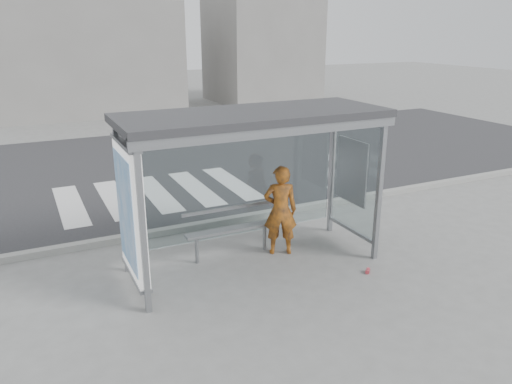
# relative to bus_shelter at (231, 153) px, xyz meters

# --- Properties ---
(ground) EXTENTS (80.00, 80.00, 0.00)m
(ground) POSITION_rel_bus_shelter_xyz_m (0.37, -0.06, -1.98)
(ground) COLOR slate
(ground) RESTS_ON ground
(road) EXTENTS (30.00, 10.00, 0.01)m
(road) POSITION_rel_bus_shelter_xyz_m (0.37, 6.94, -1.98)
(road) COLOR #2A2A2D
(road) RESTS_ON ground
(curb) EXTENTS (30.00, 0.18, 0.12)m
(curb) POSITION_rel_bus_shelter_xyz_m (0.37, 1.89, -1.92)
(curb) COLOR gray
(curb) RESTS_ON ground
(crosswalk) EXTENTS (4.55, 3.00, 0.00)m
(crosswalk) POSITION_rel_bus_shelter_xyz_m (-0.13, 4.44, -1.98)
(crosswalk) COLOR silver
(crosswalk) RESTS_ON ground
(bus_shelter) EXTENTS (4.25, 1.65, 2.62)m
(bus_shelter) POSITION_rel_bus_shelter_xyz_m (0.00, 0.00, 0.00)
(bus_shelter) COLOR gray
(bus_shelter) RESTS_ON ground
(building_center) EXTENTS (8.00, 5.00, 5.00)m
(building_center) POSITION_rel_bus_shelter_xyz_m (0.37, 17.94, 0.52)
(building_center) COLOR slate
(building_center) RESTS_ON ground
(building_right) EXTENTS (5.00, 5.00, 7.00)m
(building_right) POSITION_rel_bus_shelter_xyz_m (9.37, 17.94, 1.52)
(building_right) COLOR slate
(building_right) RESTS_ON ground
(person) EXTENTS (0.69, 0.58, 1.62)m
(person) POSITION_rel_bus_shelter_xyz_m (0.99, 0.16, -1.17)
(person) COLOR #EF5516
(person) RESTS_ON ground
(bench) EXTENTS (1.66, 0.31, 0.86)m
(bench) POSITION_rel_bus_shelter_xyz_m (0.16, 0.44, -1.47)
(bench) COLOR slate
(bench) RESTS_ON ground
(soda_can) EXTENTS (0.14, 0.14, 0.07)m
(soda_can) POSITION_rel_bus_shelter_xyz_m (1.93, -1.16, -1.95)
(soda_can) COLOR #E64351
(soda_can) RESTS_ON ground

